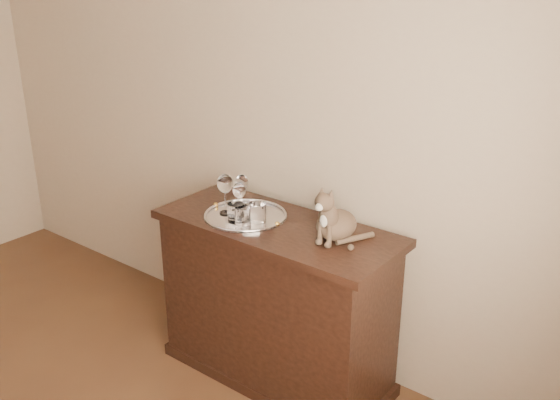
% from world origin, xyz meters
% --- Properties ---
extents(wall_back, '(4.00, 0.10, 2.70)m').
position_xyz_m(wall_back, '(0.00, 2.25, 1.35)').
color(wall_back, '#C2AA92').
rests_on(wall_back, ground).
extents(sideboard, '(1.20, 0.50, 0.85)m').
position_xyz_m(sideboard, '(0.60, 1.94, 0.42)').
color(sideboard, black).
rests_on(sideboard, ground).
extents(tray, '(0.40, 0.40, 0.01)m').
position_xyz_m(tray, '(0.43, 1.91, 0.85)').
color(tray, silver).
rests_on(tray, sideboard).
extents(wine_glass_a, '(0.06, 0.06, 0.17)m').
position_xyz_m(wine_glass_a, '(0.34, 1.99, 0.94)').
color(wine_glass_a, white).
rests_on(wine_glass_a, tray).
extents(wine_glass_c, '(0.08, 0.08, 0.20)m').
position_xyz_m(wine_glass_c, '(0.34, 1.88, 0.96)').
color(wine_glass_c, white).
rests_on(wine_glass_c, tray).
extents(wine_glass_d, '(0.06, 0.06, 0.17)m').
position_xyz_m(wine_glass_d, '(0.41, 1.90, 0.94)').
color(wine_glass_d, white).
rests_on(wine_glass_d, tray).
extents(tumbler_a, '(0.07, 0.07, 0.08)m').
position_xyz_m(tumbler_a, '(0.49, 1.83, 0.90)').
color(tumbler_a, white).
rests_on(tumbler_a, tray).
extents(tumbler_b, '(0.08, 0.08, 0.09)m').
position_xyz_m(tumbler_b, '(0.44, 1.83, 0.90)').
color(tumbler_b, white).
rests_on(tumbler_b, tray).
extents(tumbler_c, '(0.08, 0.08, 0.09)m').
position_xyz_m(tumbler_c, '(0.52, 1.90, 0.90)').
color(tumbler_c, silver).
rests_on(tumbler_c, tray).
extents(cat, '(0.27, 0.25, 0.26)m').
position_xyz_m(cat, '(0.91, 1.98, 0.98)').
color(cat, brown).
rests_on(cat, sideboard).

